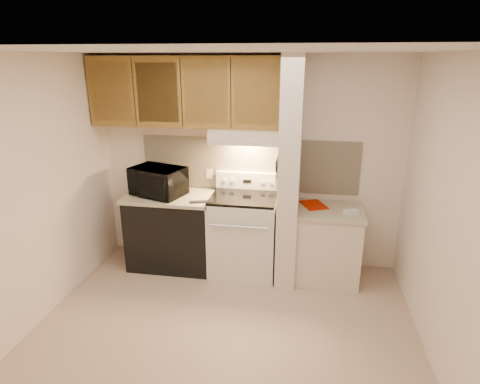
# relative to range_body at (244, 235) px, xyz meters

# --- Properties ---
(floor) EXTENTS (3.60, 3.60, 0.00)m
(floor) POSITION_rel_range_body_xyz_m (0.00, -1.16, -0.46)
(floor) COLOR tan
(floor) RESTS_ON ground
(ceiling) EXTENTS (3.60, 3.60, 0.00)m
(ceiling) POSITION_rel_range_body_xyz_m (0.00, -1.16, 2.04)
(ceiling) COLOR white
(ceiling) RESTS_ON wall_back
(wall_back) EXTENTS (3.60, 2.50, 0.02)m
(wall_back) POSITION_rel_range_body_xyz_m (0.00, 0.34, 0.79)
(wall_back) COLOR white
(wall_back) RESTS_ON floor
(wall_left) EXTENTS (0.02, 3.00, 2.50)m
(wall_left) POSITION_rel_range_body_xyz_m (-1.80, -1.16, 0.79)
(wall_left) COLOR white
(wall_left) RESTS_ON floor
(wall_right) EXTENTS (0.02, 3.00, 2.50)m
(wall_right) POSITION_rel_range_body_xyz_m (1.80, -1.16, 0.79)
(wall_right) COLOR white
(wall_right) RESTS_ON floor
(backsplash) EXTENTS (2.60, 0.02, 0.63)m
(backsplash) POSITION_rel_range_body_xyz_m (0.00, 0.33, 0.78)
(backsplash) COLOR beige
(backsplash) RESTS_ON wall_back
(range_body) EXTENTS (0.76, 0.65, 0.92)m
(range_body) POSITION_rel_range_body_xyz_m (0.00, 0.00, 0.00)
(range_body) COLOR silver
(range_body) RESTS_ON floor
(oven_window) EXTENTS (0.50, 0.01, 0.30)m
(oven_window) POSITION_rel_range_body_xyz_m (0.00, -0.32, 0.04)
(oven_window) COLOR black
(oven_window) RESTS_ON range_body
(oven_handle) EXTENTS (0.65, 0.02, 0.02)m
(oven_handle) POSITION_rel_range_body_xyz_m (0.00, -0.35, 0.26)
(oven_handle) COLOR silver
(oven_handle) RESTS_ON range_body
(cooktop) EXTENTS (0.74, 0.64, 0.03)m
(cooktop) POSITION_rel_range_body_xyz_m (0.00, 0.00, 0.48)
(cooktop) COLOR black
(cooktop) RESTS_ON range_body
(range_backguard) EXTENTS (0.76, 0.08, 0.20)m
(range_backguard) POSITION_rel_range_body_xyz_m (0.00, 0.28, 0.59)
(range_backguard) COLOR silver
(range_backguard) RESTS_ON range_body
(range_display) EXTENTS (0.10, 0.01, 0.04)m
(range_display) POSITION_rel_range_body_xyz_m (0.00, 0.24, 0.59)
(range_display) COLOR black
(range_display) RESTS_ON range_backguard
(range_knob_left_outer) EXTENTS (0.05, 0.02, 0.05)m
(range_knob_left_outer) POSITION_rel_range_body_xyz_m (-0.28, 0.24, 0.59)
(range_knob_left_outer) COLOR silver
(range_knob_left_outer) RESTS_ON range_backguard
(range_knob_left_inner) EXTENTS (0.05, 0.02, 0.05)m
(range_knob_left_inner) POSITION_rel_range_body_xyz_m (-0.18, 0.24, 0.59)
(range_knob_left_inner) COLOR silver
(range_knob_left_inner) RESTS_ON range_backguard
(range_knob_right_inner) EXTENTS (0.05, 0.02, 0.05)m
(range_knob_right_inner) POSITION_rel_range_body_xyz_m (0.18, 0.24, 0.59)
(range_knob_right_inner) COLOR silver
(range_knob_right_inner) RESTS_ON range_backguard
(range_knob_right_outer) EXTENTS (0.05, 0.02, 0.05)m
(range_knob_right_outer) POSITION_rel_range_body_xyz_m (0.28, 0.24, 0.59)
(range_knob_right_outer) COLOR silver
(range_knob_right_outer) RESTS_ON range_backguard
(dishwasher_front) EXTENTS (1.00, 0.63, 0.87)m
(dishwasher_front) POSITION_rel_range_body_xyz_m (-0.88, 0.01, -0.03)
(dishwasher_front) COLOR black
(dishwasher_front) RESTS_ON floor
(left_countertop) EXTENTS (1.04, 0.67, 0.04)m
(left_countertop) POSITION_rel_range_body_xyz_m (-0.88, 0.01, 0.43)
(left_countertop) COLOR #BAB192
(left_countertop) RESTS_ON dishwasher_front
(spoon_rest) EXTENTS (0.22, 0.13, 0.01)m
(spoon_rest) POSITION_rel_range_body_xyz_m (-0.48, -0.19, 0.46)
(spoon_rest) COLOR black
(spoon_rest) RESTS_ON left_countertop
(teal_jar) EXTENTS (0.09, 0.09, 0.09)m
(teal_jar) POSITION_rel_range_body_xyz_m (-1.23, 0.23, 0.50)
(teal_jar) COLOR #22726B
(teal_jar) RESTS_ON left_countertop
(outlet) EXTENTS (0.08, 0.01, 0.12)m
(outlet) POSITION_rel_range_body_xyz_m (-0.48, 0.32, 0.64)
(outlet) COLOR beige
(outlet) RESTS_ON backsplash
(microwave) EXTENTS (0.70, 0.57, 0.33)m
(microwave) POSITION_rel_range_body_xyz_m (-1.02, -0.01, 0.62)
(microwave) COLOR black
(microwave) RESTS_ON left_countertop
(partition_pillar) EXTENTS (0.22, 0.70, 2.50)m
(partition_pillar) POSITION_rel_range_body_xyz_m (0.51, -0.01, 0.79)
(partition_pillar) COLOR silver
(partition_pillar) RESTS_ON floor
(pillar_trim) EXTENTS (0.01, 0.70, 0.04)m
(pillar_trim) POSITION_rel_range_body_xyz_m (0.39, -0.01, 0.84)
(pillar_trim) COLOR olive
(pillar_trim) RESTS_ON partition_pillar
(knife_strip) EXTENTS (0.02, 0.42, 0.04)m
(knife_strip) POSITION_rel_range_body_xyz_m (0.39, -0.06, 0.86)
(knife_strip) COLOR black
(knife_strip) RESTS_ON partition_pillar
(knife_blade_a) EXTENTS (0.01, 0.03, 0.16)m
(knife_blade_a) POSITION_rel_range_body_xyz_m (0.38, -0.23, 0.76)
(knife_blade_a) COLOR silver
(knife_blade_a) RESTS_ON knife_strip
(knife_handle_a) EXTENTS (0.02, 0.02, 0.10)m
(knife_handle_a) POSITION_rel_range_body_xyz_m (0.38, -0.22, 0.91)
(knife_handle_a) COLOR black
(knife_handle_a) RESTS_ON knife_strip
(knife_blade_b) EXTENTS (0.01, 0.04, 0.18)m
(knife_blade_b) POSITION_rel_range_body_xyz_m (0.38, -0.12, 0.75)
(knife_blade_b) COLOR silver
(knife_blade_b) RESTS_ON knife_strip
(knife_handle_b) EXTENTS (0.02, 0.02, 0.10)m
(knife_handle_b) POSITION_rel_range_body_xyz_m (0.38, -0.15, 0.91)
(knife_handle_b) COLOR black
(knife_handle_b) RESTS_ON knife_strip
(knife_blade_c) EXTENTS (0.01, 0.04, 0.20)m
(knife_blade_c) POSITION_rel_range_body_xyz_m (0.38, -0.06, 0.74)
(knife_blade_c) COLOR silver
(knife_blade_c) RESTS_ON knife_strip
(knife_handle_c) EXTENTS (0.02, 0.02, 0.10)m
(knife_handle_c) POSITION_rel_range_body_xyz_m (0.38, -0.05, 0.91)
(knife_handle_c) COLOR black
(knife_handle_c) RESTS_ON knife_strip
(knife_blade_d) EXTENTS (0.01, 0.04, 0.16)m
(knife_blade_d) POSITION_rel_range_body_xyz_m (0.38, 0.03, 0.76)
(knife_blade_d) COLOR silver
(knife_blade_d) RESTS_ON knife_strip
(knife_handle_d) EXTENTS (0.02, 0.02, 0.10)m
(knife_handle_d) POSITION_rel_range_body_xyz_m (0.38, 0.04, 0.91)
(knife_handle_d) COLOR black
(knife_handle_d) RESTS_ON knife_strip
(knife_blade_e) EXTENTS (0.01, 0.04, 0.18)m
(knife_blade_e) POSITION_rel_range_body_xyz_m (0.38, 0.12, 0.75)
(knife_blade_e) COLOR silver
(knife_blade_e) RESTS_ON knife_strip
(knife_handle_e) EXTENTS (0.02, 0.02, 0.10)m
(knife_handle_e) POSITION_rel_range_body_xyz_m (0.38, 0.09, 0.91)
(knife_handle_e) COLOR black
(knife_handle_e) RESTS_ON knife_strip
(oven_mitt) EXTENTS (0.03, 0.10, 0.25)m
(oven_mitt) POSITION_rel_range_body_xyz_m (0.38, 0.17, 0.67)
(oven_mitt) COLOR slate
(oven_mitt) RESTS_ON partition_pillar
(right_cab_base) EXTENTS (0.70, 0.60, 0.81)m
(right_cab_base) POSITION_rel_range_body_xyz_m (0.97, -0.01, -0.06)
(right_cab_base) COLOR beige
(right_cab_base) RESTS_ON floor
(right_countertop) EXTENTS (0.74, 0.64, 0.04)m
(right_countertop) POSITION_rel_range_body_xyz_m (0.97, -0.01, 0.37)
(right_countertop) COLOR #BAB192
(right_countertop) RESTS_ON right_cab_base
(red_folder) EXTENTS (0.35, 0.39, 0.01)m
(red_folder) POSITION_rel_range_body_xyz_m (0.79, 0.09, 0.40)
(red_folder) COLOR #AF1800
(red_folder) RESTS_ON right_countertop
(white_box) EXTENTS (0.18, 0.15, 0.04)m
(white_box) POSITION_rel_range_body_xyz_m (1.19, -0.11, 0.41)
(white_box) COLOR white
(white_box) RESTS_ON right_countertop
(range_hood) EXTENTS (0.78, 0.44, 0.15)m
(range_hood) POSITION_rel_range_body_xyz_m (0.00, 0.12, 1.17)
(range_hood) COLOR beige
(range_hood) RESTS_ON upper_cabinets
(hood_lip) EXTENTS (0.78, 0.04, 0.06)m
(hood_lip) POSITION_rel_range_body_xyz_m (0.00, -0.08, 1.12)
(hood_lip) COLOR beige
(hood_lip) RESTS_ON range_hood
(upper_cabinets) EXTENTS (2.18, 0.33, 0.77)m
(upper_cabinets) POSITION_rel_range_body_xyz_m (-0.69, 0.17, 1.62)
(upper_cabinets) COLOR olive
(upper_cabinets) RESTS_ON wall_back
(cab_door_a) EXTENTS (0.46, 0.01, 0.63)m
(cab_door_a) POSITION_rel_range_body_xyz_m (-1.51, 0.01, 1.62)
(cab_door_a) COLOR olive
(cab_door_a) RESTS_ON upper_cabinets
(cab_gap_a) EXTENTS (0.01, 0.01, 0.73)m
(cab_gap_a) POSITION_rel_range_body_xyz_m (-1.23, 0.01, 1.62)
(cab_gap_a) COLOR black
(cab_gap_a) RESTS_ON upper_cabinets
(cab_door_b) EXTENTS (0.46, 0.01, 0.63)m
(cab_door_b) POSITION_rel_range_body_xyz_m (-0.96, 0.01, 1.62)
(cab_door_b) COLOR olive
(cab_door_b) RESTS_ON upper_cabinets
(cab_gap_b) EXTENTS (0.01, 0.01, 0.73)m
(cab_gap_b) POSITION_rel_range_body_xyz_m (-0.69, 0.01, 1.62)
(cab_gap_b) COLOR black
(cab_gap_b) RESTS_ON upper_cabinets
(cab_door_c) EXTENTS (0.46, 0.01, 0.63)m
(cab_door_c) POSITION_rel_range_body_xyz_m (-0.42, 0.01, 1.62)
(cab_door_c) COLOR olive
(cab_door_c) RESTS_ON upper_cabinets
(cab_gap_c) EXTENTS (0.01, 0.01, 0.73)m
(cab_gap_c) POSITION_rel_range_body_xyz_m (-0.14, 0.01, 1.62)
(cab_gap_c) COLOR black
(cab_gap_c) RESTS_ON upper_cabinets
(cab_door_d) EXTENTS (0.46, 0.01, 0.63)m
(cab_door_d) POSITION_rel_range_body_xyz_m (0.13, 0.01, 1.62)
(cab_door_d) COLOR olive
(cab_door_d) RESTS_ON upper_cabinets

